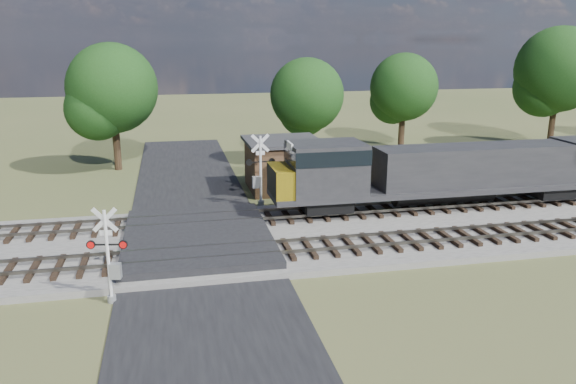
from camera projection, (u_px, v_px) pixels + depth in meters
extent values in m
plane|color=#49552D|center=(199.00, 248.00, 27.02)|extent=(160.00, 160.00, 0.00)
cube|color=gray|center=(390.00, 228.00, 29.45)|extent=(140.00, 10.00, 0.30)
cube|color=black|center=(199.00, 248.00, 27.01)|extent=(7.00, 60.00, 0.08)
cube|color=#262628|center=(198.00, 239.00, 27.41)|extent=(7.00, 9.00, 0.62)
cube|color=black|center=(245.00, 253.00, 25.43)|extent=(44.00, 2.60, 0.18)
cube|color=#535047|center=(416.00, 242.00, 26.31)|extent=(140.00, 0.08, 0.15)
cube|color=#535047|center=(404.00, 232.00, 27.66)|extent=(140.00, 0.08, 0.15)
cube|color=black|center=(233.00, 219.00, 30.15)|extent=(44.00, 2.60, 0.18)
cube|color=#535047|center=(378.00, 211.00, 31.03)|extent=(140.00, 0.08, 0.15)
cube|color=#535047|center=(369.00, 204.00, 32.38)|extent=(140.00, 0.08, 0.15)
cylinder|color=silver|center=(108.00, 257.00, 21.00)|extent=(0.13, 0.13, 3.69)
cylinder|color=#929497|center=(112.00, 299.00, 21.45)|extent=(0.33, 0.33, 0.28)
cube|color=silver|center=(105.00, 220.00, 20.62)|extent=(0.95, 0.22, 0.97)
cube|color=silver|center=(105.00, 220.00, 20.62)|extent=(0.95, 0.22, 0.97)
cube|color=silver|center=(106.00, 233.00, 20.75)|extent=(0.46, 0.12, 0.20)
cube|color=black|center=(107.00, 245.00, 20.87)|extent=(1.46, 0.34, 0.06)
cylinder|color=red|center=(91.00, 245.00, 20.86)|extent=(0.34, 0.15, 0.33)
cylinder|color=red|center=(123.00, 245.00, 20.88)|extent=(0.34, 0.15, 0.33)
cube|color=#929497|center=(115.00, 271.00, 21.15)|extent=(0.46, 0.35, 0.60)
cylinder|color=silver|center=(261.00, 171.00, 33.39)|extent=(0.15, 0.15, 4.28)
cylinder|color=#929497|center=(261.00, 203.00, 33.91)|extent=(0.38, 0.38, 0.32)
cube|color=silver|center=(260.00, 143.00, 32.94)|extent=(1.12, 0.08, 1.12)
cube|color=silver|center=(260.00, 143.00, 32.94)|extent=(1.12, 0.08, 1.12)
cube|color=silver|center=(260.00, 153.00, 33.09)|extent=(0.54, 0.05, 0.24)
cube|color=black|center=(261.00, 162.00, 33.23)|extent=(1.71, 0.13, 0.06)
cylinder|color=red|center=(272.00, 161.00, 33.40)|extent=(0.39, 0.12, 0.38)
cylinder|color=red|center=(249.00, 162.00, 33.07)|extent=(0.39, 0.12, 0.38)
cube|color=#929497|center=(256.00, 182.00, 33.49)|extent=(0.49, 0.34, 0.69)
cube|color=#43301D|center=(283.00, 166.00, 37.45)|extent=(4.53, 4.53, 3.14)
cube|color=#303032|center=(283.00, 141.00, 37.00)|extent=(4.99, 4.99, 0.22)
cylinder|color=black|center=(116.00, 139.00, 42.82)|extent=(0.56, 0.56, 4.79)
sphere|color=#183A12|center=(112.00, 88.00, 41.82)|extent=(6.70, 6.70, 6.70)
cylinder|color=black|center=(307.00, 137.00, 45.49)|extent=(0.56, 0.56, 4.20)
sphere|color=#183A12|center=(307.00, 95.00, 44.61)|extent=(5.89, 5.89, 5.89)
cylinder|color=black|center=(402.00, 125.00, 51.16)|extent=(0.56, 0.56, 4.32)
sphere|color=#183A12|center=(404.00, 87.00, 50.25)|extent=(6.05, 6.05, 6.05)
cylinder|color=black|center=(553.00, 118.00, 51.72)|extent=(0.56, 0.56, 5.48)
sphere|color=#183A12|center=(559.00, 69.00, 50.57)|extent=(7.68, 7.68, 7.68)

